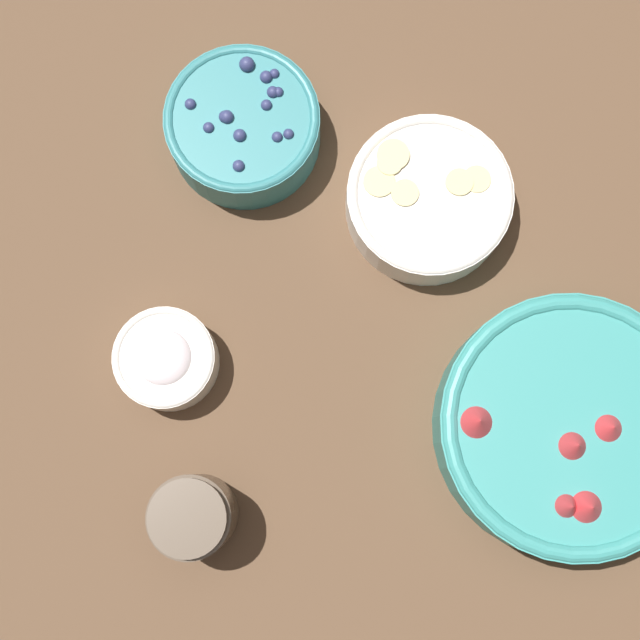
{
  "coord_description": "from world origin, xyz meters",
  "views": [
    {
      "loc": [
        -0.21,
        0.06,
        0.9
      ],
      "look_at": [
        -0.08,
        0.02,
        0.04
      ],
      "focal_mm": 50.0,
      "sensor_mm": 36.0,
      "label": 1
    }
  ],
  "objects": [
    {
      "name": "jar_chocolate",
      "position": [
        -0.22,
        0.19,
        0.04
      ],
      "size": [
        0.08,
        0.08,
        0.09
      ],
      "color": "brown",
      "rests_on": "ground_plane"
    },
    {
      "name": "bowl_blueberries",
      "position": [
        0.14,
        0.03,
        0.03
      ],
      "size": [
        0.16,
        0.16,
        0.07
      ],
      "color": "teal",
      "rests_on": "ground_plane"
    },
    {
      "name": "bowl_strawberries",
      "position": [
        -0.25,
        -0.18,
        0.04
      ],
      "size": [
        0.25,
        0.25,
        0.09
      ],
      "color": "teal",
      "rests_on": "ground_plane"
    },
    {
      "name": "bowl_bananas",
      "position": [
        0.01,
        -0.13,
        0.03
      ],
      "size": [
        0.17,
        0.17,
        0.05
      ],
      "color": "white",
      "rests_on": "ground_plane"
    },
    {
      "name": "bowl_cream",
      "position": [
        -0.06,
        0.17,
        0.03
      ],
      "size": [
        0.1,
        0.1,
        0.06
      ],
      "color": "silver",
      "rests_on": "ground_plane"
    },
    {
      "name": "ground_plane",
      "position": [
        0.0,
        0.0,
        0.0
      ],
      "size": [
        4.0,
        4.0,
        0.0
      ],
      "primitive_type": "plane",
      "color": "brown"
    }
  ]
}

